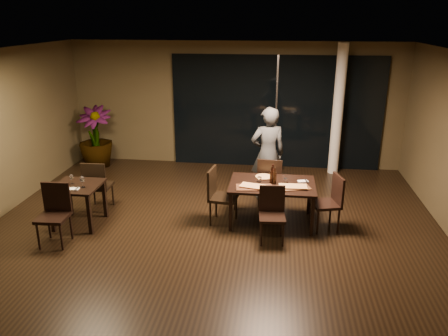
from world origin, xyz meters
The scene contains 31 objects.
ground centered at (0.00, 0.00, 0.00)m, with size 8.00×8.00×0.00m, color black.
wall_back centered at (0.00, 4.05, 1.50)m, with size 8.00×0.10×3.00m, color #443B24.
wall_front centered at (0.00, -4.05, 1.50)m, with size 8.00×0.10×3.00m, color #443B24.
ceiling centered at (0.00, 0.00, 3.02)m, with size 8.00×8.00×0.04m, color silver.
window_panel centered at (1.00, 3.96, 1.35)m, with size 5.00×0.06×2.70m, color black.
column centered at (2.40, 3.65, 1.50)m, with size 0.24×0.24×3.00m, color white.
main_table centered at (1.00, 0.80, 0.68)m, with size 1.50×1.00×0.75m.
side_table centered at (-2.40, 0.30, 0.62)m, with size 0.80×0.80×0.75m.
chair_main_far centered at (0.95, 1.47, 0.56)m, with size 0.51×0.51×1.01m.
chair_main_near centered at (1.01, 0.17, 0.51)m, with size 0.46×0.46×0.92m.
chair_main_left centered at (0.05, 0.69, 0.57)m, with size 0.53×0.53×1.01m.
chair_main_right centered at (2.01, 0.68, 0.55)m, with size 0.56×0.56×0.98m.
chair_side_far centered at (-2.29, 0.88, 0.55)m, with size 0.48×0.48×0.99m.
chair_side_near centered at (-2.49, -0.36, 0.56)m, with size 0.48×0.48×1.00m.
diner centered at (0.88, 1.91, 0.95)m, with size 0.64×0.43×1.89m, color #313437.
potted_plant centered at (-3.36, 3.40, 0.74)m, with size 0.81×0.81×1.49m, color #1B521B.
pizza_board_left centered at (0.69, 0.56, 0.76)m, with size 0.62×0.31×0.01m, color #402314.
pizza_board_right centered at (1.35, 0.63, 0.76)m, with size 0.58×0.29×0.01m, color #482A17.
oblong_pizza_left centered at (0.69, 0.56, 0.77)m, with size 0.46×0.21×0.02m, color maroon, non-canonical shape.
oblong_pizza_right centered at (1.35, 0.63, 0.77)m, with size 0.46×0.21×0.02m, color maroon, non-canonical shape.
round_pizza centered at (0.84, 1.09, 0.76)m, with size 0.30×0.30×0.01m, color red.
bottle_a centered at (0.98, 0.82, 0.90)m, with size 0.07×0.07×0.31m, color black, non-canonical shape.
bottle_b centered at (1.03, 0.80, 0.90)m, with size 0.06×0.06×0.29m, color black, non-canonical shape.
bottle_c centered at (1.00, 0.90, 0.91)m, with size 0.07×0.07×0.32m, color black, non-canonical shape.
tumbler_left centered at (0.77, 0.85, 0.80)m, with size 0.08×0.08×0.09m, color white.
tumbler_right centered at (1.23, 0.87, 0.79)m, with size 0.07×0.07×0.08m, color white.
napkin_near centered at (1.51, 0.75, 0.76)m, with size 0.18×0.10×0.01m, color white.
napkin_far centered at (1.54, 0.96, 0.76)m, with size 0.18×0.10×0.01m, color white.
wine_glass_a centered at (-2.50, 0.33, 0.83)m, with size 0.07×0.07×0.17m, color white, non-canonical shape.
wine_glass_b centered at (-2.24, 0.21, 0.85)m, with size 0.09×0.09×0.19m, color white, non-canonical shape.
side_napkin centered at (-2.36, 0.10, 0.76)m, with size 0.18×0.11×0.01m, color white.
Camera 1 is at (1.05, -6.42, 3.56)m, focal length 35.00 mm.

